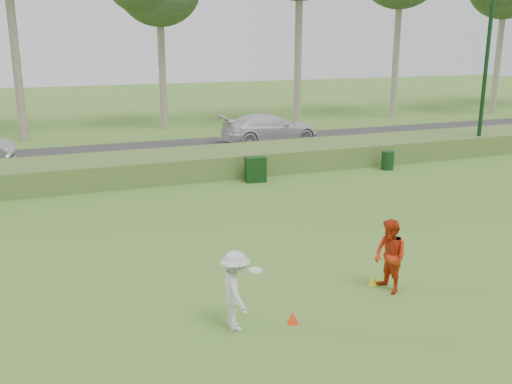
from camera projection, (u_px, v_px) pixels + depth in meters
name	position (u px, v px, depth m)	size (l,w,h in m)	color
ground	(324.00, 296.00, 12.19)	(120.00, 120.00, 0.00)	#447727
reed_strip	(183.00, 164.00, 22.87)	(80.00, 3.00, 0.90)	#476A2A
park_road	(158.00, 152.00, 27.47)	(80.00, 6.00, 0.06)	#2D2D2D
lamp_post	(490.00, 32.00, 25.55)	(0.70, 0.70, 8.18)	black
player_white	(236.00, 290.00, 10.65)	(0.84, 1.02, 1.54)	silver
player_red	(390.00, 256.00, 12.22)	(0.78, 0.61, 1.61)	red
cone_orange	(293.00, 318.00, 10.98)	(0.22, 0.22, 0.24)	#F4320C
cone_yellow	(373.00, 280.00, 12.71)	(0.21, 0.21, 0.23)	gold
utility_cabinet	(255.00, 169.00, 21.81)	(0.78, 0.49, 0.97)	black
trash_bin	(388.00, 160.00, 23.87)	(0.52, 0.52, 0.78)	#103216
car_right	(270.00, 128.00, 29.68)	(2.09, 5.14, 1.49)	silver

